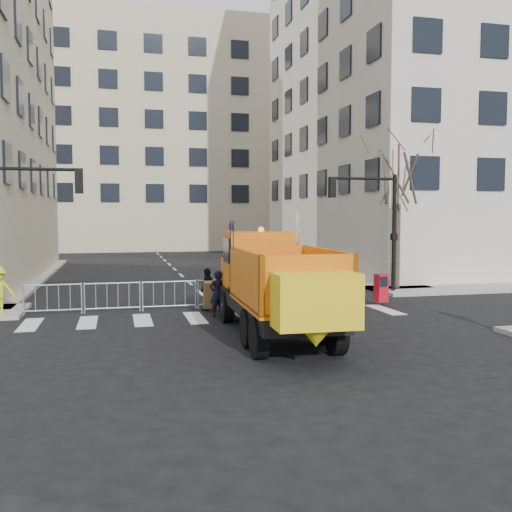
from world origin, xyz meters
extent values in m
plane|color=black|center=(0.00, 0.00, 0.00)|extent=(120.00, 120.00, 0.00)
cube|color=gray|center=(0.00, 8.50, 0.07)|extent=(64.00, 5.00, 0.15)
cube|color=beige|center=(20.00, 22.00, 16.00)|extent=(22.00, 22.00, 32.00)
cube|color=#C0B493|center=(0.00, 52.00, 12.00)|extent=(30.00, 18.00, 24.00)
cylinder|color=black|center=(8.50, 9.50, 2.70)|extent=(0.18, 0.18, 5.40)
cube|color=black|center=(0.76, 1.90, 0.91)|extent=(2.43, 6.99, 0.43)
cylinder|color=black|center=(-0.17, 4.43, 0.53)|extent=(0.37, 1.07, 1.06)
cylinder|color=black|center=(1.85, 4.36, 0.53)|extent=(0.37, 1.07, 1.06)
cylinder|color=black|center=(-0.29, 0.68, 0.53)|extent=(0.37, 1.07, 1.06)
cylinder|color=black|center=(1.73, 0.62, 0.53)|extent=(0.37, 1.07, 1.06)
cylinder|color=black|center=(-0.33, -0.57, 0.53)|extent=(0.37, 1.07, 1.06)
cylinder|color=black|center=(1.69, -0.63, 0.53)|extent=(0.37, 1.07, 1.06)
cube|color=#C95F0B|center=(0.85, 4.97, 1.59)|extent=(2.07, 1.60, 0.96)
cube|color=#C95F0B|center=(0.82, 3.72, 2.16)|extent=(2.26, 1.61, 1.73)
cylinder|color=silver|center=(1.80, 2.97, 2.50)|extent=(0.13, 0.13, 2.31)
cube|color=#C95F0B|center=(0.72, 0.55, 1.92)|extent=(2.53, 4.30, 1.59)
cube|color=yellow|center=(0.64, -2.04, 1.63)|extent=(1.95, 1.02, 1.25)
cube|color=brown|center=(0.90, 6.61, 0.63)|extent=(3.09, 0.65, 1.08)
imported|color=black|center=(-0.31, 5.54, 0.82)|extent=(0.69, 0.55, 1.63)
imported|color=black|center=(0.29, 7.00, 0.89)|extent=(1.08, 1.01, 1.77)
imported|color=black|center=(-0.42, 7.00, 0.80)|extent=(0.88, 0.98, 1.59)
cube|color=#B00D1C|center=(6.43, 6.50, 0.70)|extent=(0.51, 0.46, 1.10)
camera|label=1|loc=(-3.70, -14.08, 3.53)|focal=40.00mm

